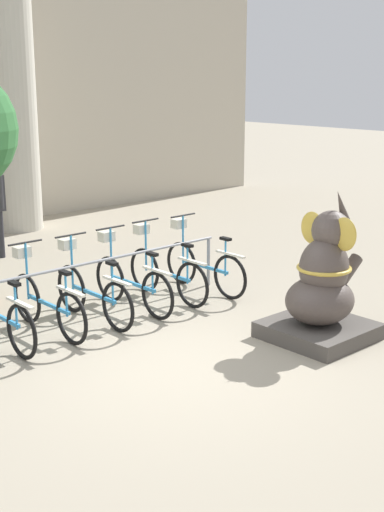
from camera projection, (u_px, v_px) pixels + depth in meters
The scene contains 9 objects.
ground_plane at pixel (174, 363), 8.11m from camera, with size 60.00×60.00×0.00m, color #9E937F.
column_right at pixel (13, 102), 14.38m from camera, with size 1.20×1.20×5.16m.
bike_rack at pixel (63, 277), 9.22m from camera, with size 5.29×0.05×0.77m.
bicycle_3 at pixel (46, 301), 8.97m from camera, with size 0.48×1.73×1.10m.
bicycle_4 at pixel (92, 291), 9.38m from camera, with size 0.48×1.73×1.10m.
bicycle_5 at pixel (131, 281), 9.84m from camera, with size 0.48×1.73×1.10m.
bicycle_6 at pixel (166, 271), 10.31m from camera, with size 0.48×1.73×1.10m.
bicycle_7 at pixel (203, 264), 10.69m from camera, with size 0.48×1.73×1.10m.
elephant_statue at pixel (322, 289), 8.74m from camera, with size 1.18×1.18×1.86m.
Camera 1 is at (-4.91, -5.74, 3.21)m, focal length 50.00 mm.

